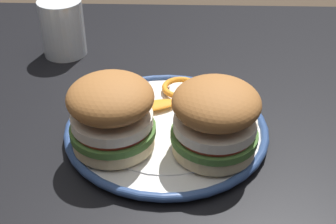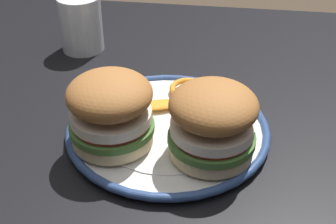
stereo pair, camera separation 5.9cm
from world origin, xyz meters
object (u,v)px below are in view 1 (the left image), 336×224
sandwich_half_left (217,118)px  sandwich_half_right (113,113)px  dining_table (180,198)px  dinner_plate (168,129)px  drinking_glass (64,31)px

sandwich_half_left → sandwich_half_right: bearing=-3.1°
dining_table → sandwich_half_left: bearing=154.2°
dining_table → dinner_plate: size_ratio=3.91×
dining_table → sandwich_half_right: bearing=9.2°
dinner_plate → drinking_glass: size_ratio=2.80×
dinner_plate → sandwich_half_right: bearing=32.7°
dining_table → sandwich_half_left: sandwich_half_left is taller
sandwich_half_left → drinking_glass: 0.40m
drinking_glass → sandwich_half_right: bearing=113.9°
sandwich_half_left → drinking_glass: sandwich_half_left is taller
sandwich_half_left → drinking_glass: size_ratio=1.14×
sandwich_half_left → drinking_glass: bearing=-48.7°
dinner_plate → sandwich_half_right: sandwich_half_right is taller
sandwich_half_right → dining_table: bearing=-170.8°
sandwich_half_left → dinner_plate: bearing=-39.0°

